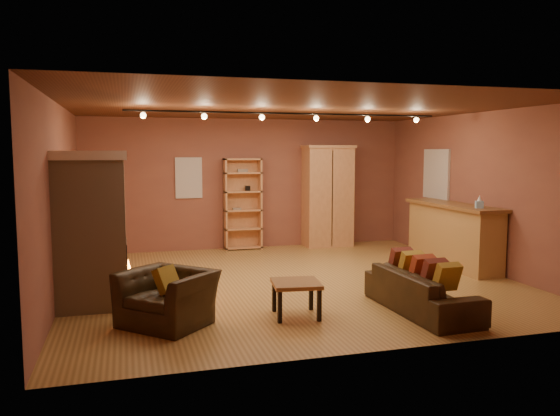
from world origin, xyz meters
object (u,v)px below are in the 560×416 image
object	(u,v)px
fireplace	(92,229)
armchair	(167,289)
coffee_table	(296,287)
bookcase	(242,203)
loveseat	(422,283)
armoire	(328,196)
bar_counter	(453,234)

from	to	relation	value
fireplace	armchair	world-z (taller)	fireplace
fireplace	coffee_table	size ratio (longest dim) A/B	3.18
fireplace	armchair	distance (m)	1.56
bookcase	coffee_table	xyz separation A→B (m)	(-0.35, -4.97, -0.61)
loveseat	armchair	distance (m)	3.29
loveseat	coffee_table	bearing A→B (deg)	78.90
fireplace	armchair	bearing A→B (deg)	-50.93
loveseat	coffee_table	world-z (taller)	loveseat
fireplace	bookcase	world-z (taller)	fireplace
bookcase	coffee_table	size ratio (longest dim) A/B	2.94
armchair	coffee_table	xyz separation A→B (m)	(1.61, -0.11, -0.06)
bookcase	armoire	world-z (taller)	armoire
loveseat	coffee_table	xyz separation A→B (m)	(-1.65, 0.27, 0.00)
fireplace	bookcase	xyz separation A→B (m)	(2.87, 3.75, -0.06)
loveseat	armoire	bearing A→B (deg)	-8.71
armoire	loveseat	distance (m)	5.15
bar_counter	loveseat	world-z (taller)	bar_counter
bookcase	armchair	bearing A→B (deg)	-112.00
armoire	fireplace	bearing A→B (deg)	-143.21
loveseat	armchair	size ratio (longest dim) A/B	1.58
coffee_table	armchair	bearing A→B (deg)	176.06
bookcase	armchair	world-z (taller)	bookcase
fireplace	armoire	distance (m)	5.96
bar_counter	coffee_table	size ratio (longest dim) A/B	3.62
bar_counter	armchair	size ratio (longest dim) A/B	2.02
bar_counter	coffee_table	bearing A→B (deg)	-149.71
bookcase	loveseat	xyz separation A→B (m)	(1.30, -5.24, -0.61)
bookcase	bar_counter	distance (m)	4.40
bookcase	coffee_table	bearing A→B (deg)	-94.04
bookcase	armoire	distance (m)	1.91
fireplace	loveseat	bearing A→B (deg)	-19.70
coffee_table	armoire	bearing A→B (deg)	64.87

